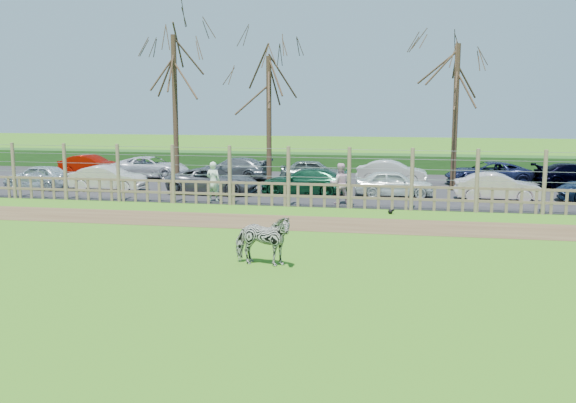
% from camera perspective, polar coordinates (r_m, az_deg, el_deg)
% --- Properties ---
extents(ground, '(120.00, 120.00, 0.00)m').
position_cam_1_polar(ground, '(18.92, -4.37, -4.37)').
color(ground, '#659A2B').
rests_on(ground, ground).
extents(dirt_strip, '(34.00, 2.80, 0.01)m').
position_cam_1_polar(dirt_strip, '(23.20, -1.53, -1.84)').
color(dirt_strip, brown).
rests_on(dirt_strip, ground).
extents(asphalt, '(44.00, 13.00, 0.04)m').
position_cam_1_polar(asphalt, '(32.92, 2.10, 1.41)').
color(asphalt, '#232326').
rests_on(asphalt, ground).
extents(hedge, '(46.00, 2.00, 1.10)m').
position_cam_1_polar(hedge, '(39.76, 3.58, 3.48)').
color(hedge, '#1E4716').
rests_on(hedge, ground).
extents(fence, '(30.16, 0.16, 2.50)m').
position_cam_1_polar(fence, '(26.46, 0.04, 1.26)').
color(fence, brown).
rests_on(fence, ground).
extents(tree_left, '(4.80, 4.80, 7.88)m').
position_cam_1_polar(tree_left, '(32.34, -10.08, 11.08)').
color(tree_left, '#3D2B1E').
rests_on(tree_left, ground).
extents(tree_mid, '(4.80, 4.80, 6.83)m').
position_cam_1_polar(tree_mid, '(32.01, -1.72, 9.90)').
color(tree_mid, '#3D2B1E').
rests_on(tree_mid, ground).
extents(tree_right, '(4.80, 4.80, 7.35)m').
position_cam_1_polar(tree_right, '(31.88, 14.77, 10.29)').
color(tree_right, '#3D2B1E').
rests_on(tree_right, ground).
extents(zebra, '(1.72, 0.92, 1.39)m').
position_cam_1_polar(zebra, '(17.06, -2.29, -3.44)').
color(zebra, gray).
rests_on(zebra, ground).
extents(visitor_a, '(0.68, 0.49, 1.72)m').
position_cam_1_polar(visitor_a, '(27.78, -6.66, 1.78)').
color(visitor_a, silver).
rests_on(visitor_a, asphalt).
extents(visitor_b, '(0.97, 0.83, 1.72)m').
position_cam_1_polar(visitor_b, '(26.97, 4.63, 1.59)').
color(visitor_b, beige).
rests_on(visitor_b, asphalt).
extents(crow, '(0.24, 0.18, 0.20)m').
position_cam_1_polar(crow, '(25.16, 9.12, -0.88)').
color(crow, black).
rests_on(crow, ground).
extents(car_0, '(3.66, 1.81, 1.20)m').
position_cam_1_polar(car_0, '(33.86, -21.25, 2.07)').
color(car_0, '#B1BFC8').
rests_on(car_0, asphalt).
extents(car_1, '(3.66, 1.33, 1.20)m').
position_cam_1_polar(car_1, '(32.11, -15.70, 2.00)').
color(car_1, silver).
rests_on(car_1, asphalt).
extents(car_2, '(4.40, 2.18, 1.20)m').
position_cam_1_polar(car_2, '(30.16, -6.64, 1.85)').
color(car_2, '#565960').
rests_on(car_2, asphalt).
extents(car_3, '(4.23, 1.94, 1.20)m').
position_cam_1_polar(car_3, '(29.67, 1.54, 1.78)').
color(car_3, '#114029').
rests_on(car_3, asphalt).
extents(car_4, '(3.60, 1.63, 1.20)m').
position_cam_1_polar(car_4, '(29.38, 9.39, 1.59)').
color(car_4, silver).
rests_on(car_4, asphalt).
extents(car_5, '(3.64, 1.27, 1.20)m').
position_cam_1_polar(car_5, '(29.24, 18.14, 1.23)').
color(car_5, silver).
rests_on(car_5, asphalt).
extents(car_7, '(3.71, 1.48, 1.20)m').
position_cam_1_polar(car_7, '(38.73, -17.11, 3.09)').
color(car_7, '#8F0C02').
rests_on(car_7, asphalt).
extents(car_8, '(4.35, 2.06, 1.20)m').
position_cam_1_polar(car_8, '(36.86, -12.12, 3.00)').
color(car_8, silver).
rests_on(car_8, asphalt).
extents(car_9, '(4.31, 2.17, 1.20)m').
position_cam_1_polar(car_9, '(35.49, -4.84, 2.95)').
color(car_9, slate).
rests_on(car_9, asphalt).
extents(car_10, '(3.62, 1.68, 1.20)m').
position_cam_1_polar(car_10, '(34.17, 2.25, 2.74)').
color(car_10, slate).
rests_on(car_10, asphalt).
extents(car_11, '(3.70, 1.45, 1.20)m').
position_cam_1_polar(car_11, '(33.94, 9.21, 2.58)').
color(car_11, silver).
rests_on(car_11, asphalt).
extents(car_12, '(4.54, 2.54, 1.20)m').
position_cam_1_polar(car_12, '(34.56, 17.33, 2.41)').
color(car_12, '#171C3F').
rests_on(car_12, asphalt).
extents(car_13, '(4.28, 2.07, 1.20)m').
position_cam_1_polar(car_13, '(35.07, 24.26, 2.11)').
color(car_13, black).
rests_on(car_13, asphalt).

